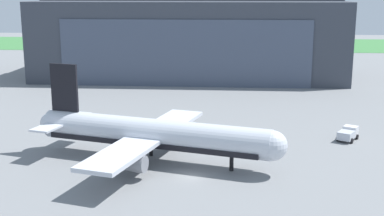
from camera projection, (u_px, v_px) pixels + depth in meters
name	position (u px, v px, depth m)	size (l,w,h in m)	color
ground_plane	(191.00, 176.00, 67.64)	(440.00, 440.00, 0.00)	slate
grass_field_strip	(219.00, 44.00, 229.27)	(440.00, 56.00, 0.08)	#3E7C40
maintenance_hangar	(190.00, 38.00, 144.76)	(82.55, 36.02, 22.15)	#383D47
airliner_near_left	(154.00, 135.00, 72.70)	(36.37, 31.84, 13.37)	silver
stair_truck	(348.00, 133.00, 83.77)	(4.17, 5.05, 2.06)	silver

